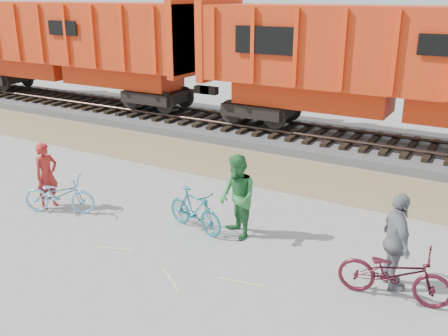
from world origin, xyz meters
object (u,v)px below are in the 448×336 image
(person_solo, at_px, (47,176))
(hopper_car_center, at_px, (404,66))
(bicycle_teal, at_px, (195,210))
(bicycle_maroon, at_px, (394,273))
(bicycle_blue, at_px, (59,195))
(person_man, at_px, (237,197))
(hopper_car_left, at_px, (69,44))
(person_woman, at_px, (396,242))

(person_solo, bearing_deg, hopper_car_center, -29.90)
(hopper_car_center, relative_size, bicycle_teal, 8.41)
(bicycle_maroon, bearing_deg, hopper_car_center, 6.00)
(bicycle_blue, xyz_separation_m, person_man, (4.46, 1.07, 0.48))
(hopper_car_left, bearing_deg, bicycle_teal, -33.57)
(bicycle_teal, relative_size, bicycle_maroon, 0.85)
(hopper_car_center, distance_m, person_woman, 8.74)
(person_man, relative_size, person_woman, 1.02)
(hopper_car_center, xyz_separation_m, bicycle_blue, (-6.17, -9.02, -2.53))
(hopper_car_left, relative_size, bicycle_blue, 7.74)
(person_solo, bearing_deg, bicycle_maroon, -81.68)
(person_solo, height_order, person_woman, person_woman)
(hopper_car_left, height_order, person_woman, hopper_car_left)
(hopper_car_center, relative_size, person_man, 7.35)
(person_woman, bearing_deg, person_solo, 62.92)
(hopper_car_left, xyz_separation_m, bicycle_maroon, (16.87, -8.71, -2.49))
(bicycle_blue, bearing_deg, person_man, -100.46)
(hopper_car_left, relative_size, bicycle_maroon, 7.14)
(person_solo, xyz_separation_m, person_man, (4.96, 0.97, 0.10))
(bicycle_blue, bearing_deg, hopper_car_center, -58.31)
(hopper_car_center, height_order, person_solo, hopper_car_center)
(bicycle_teal, distance_m, person_solo, 4.05)
(person_woman, bearing_deg, hopper_car_left, 32.43)
(hopper_car_left, bearing_deg, person_solo, -46.97)
(hopper_car_left, height_order, bicycle_teal, hopper_car_left)
(bicycle_blue, xyz_separation_m, bicycle_maroon, (8.04, 0.31, 0.04))
(person_solo, relative_size, person_man, 0.90)
(person_solo, distance_m, person_woman, 8.47)
(bicycle_maroon, height_order, person_man, person_man)
(hopper_car_center, xyz_separation_m, bicycle_teal, (-2.71, -8.15, -2.51))
(hopper_car_left, height_order, person_solo, hopper_car_left)
(hopper_car_center, bearing_deg, bicycle_maroon, -77.88)
(hopper_car_center, distance_m, bicycle_maroon, 9.25)
(hopper_car_left, distance_m, person_woman, 18.83)
(bicycle_teal, relative_size, person_man, 0.87)
(person_man, height_order, person_woman, person_man)
(hopper_car_left, height_order, bicycle_blue, hopper_car_left)
(bicycle_maroon, bearing_deg, hopper_car_left, 56.58)
(bicycle_maroon, distance_m, person_woman, 0.59)
(bicycle_maroon, bearing_deg, person_woman, 7.91)
(bicycle_teal, height_order, person_woman, person_woman)
(person_man, distance_m, person_woman, 3.50)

